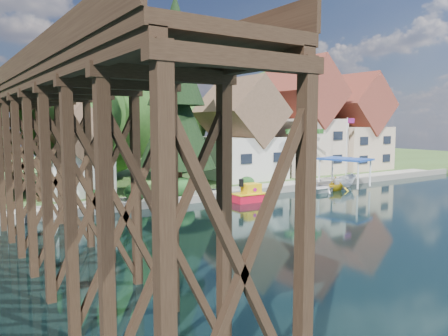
# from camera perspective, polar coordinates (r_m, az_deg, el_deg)

# --- Properties ---
(ground) EXTENTS (140.00, 140.00, 0.00)m
(ground) POSITION_cam_1_polar(r_m,az_deg,el_deg) (31.70, 8.76, -6.10)
(ground) COLOR black
(ground) RESTS_ON ground
(bank) EXTENTS (140.00, 52.00, 0.50)m
(bank) POSITION_cam_1_polar(r_m,az_deg,el_deg) (60.91, -13.34, -0.15)
(bank) COLOR #344F1F
(bank) RESTS_ON ground
(seawall) EXTENTS (60.00, 0.40, 0.62)m
(seawall) POSITION_cam_1_polar(r_m,az_deg,el_deg) (40.18, 5.28, -3.05)
(seawall) COLOR slate
(seawall) RESTS_ON ground
(promenade) EXTENTS (50.00, 2.60, 0.06)m
(promenade) POSITION_cam_1_polar(r_m,az_deg,el_deg) (42.40, 6.29, -2.28)
(promenade) COLOR gray
(promenade) RESTS_ON bank
(trestle_bridge) EXTENTS (4.12, 44.18, 9.30)m
(trestle_bridge) POSITION_cam_1_polar(r_m,az_deg,el_deg) (28.47, -23.59, 2.96)
(trestle_bridge) COLOR black
(trestle_bridge) RESTS_ON ground
(house_left) EXTENTS (7.64, 8.64, 11.02)m
(house_left) POSITION_cam_1_polar(r_m,az_deg,el_deg) (47.88, 2.11, 4.24)
(house_left) COLOR beige
(house_left) RESTS_ON bank
(house_center) EXTENTS (8.65, 9.18, 13.89)m
(house_center) POSITION_cam_1_polar(r_m,az_deg,el_deg) (53.99, 9.61, 5.71)
(house_center) COLOR #C3AE98
(house_center) RESTS_ON bank
(house_right) EXTENTS (8.15, 8.64, 12.45)m
(house_right) POSITION_cam_1_polar(r_m,az_deg,el_deg) (60.19, 16.21, 4.97)
(house_right) COLOR tan
(house_right) RESTS_ON bank
(shed) EXTENTS (5.09, 5.40, 7.85)m
(shed) POSITION_cam_1_polar(r_m,az_deg,el_deg) (38.74, -18.66, 1.57)
(shed) COLOR beige
(shed) RESTS_ON bank
(bg_trees) EXTENTS (49.90, 13.30, 10.57)m
(bg_trees) POSITION_cam_1_polar(r_m,az_deg,el_deg) (49.26, -7.22, 6.74)
(bg_trees) COLOR #382314
(bg_trees) RESTS_ON bank
(shrubs) EXTENTS (15.76, 2.47, 1.70)m
(shrubs) POSITION_cam_1_polar(r_m,az_deg,el_deg) (36.43, -6.56, -2.53)
(shrubs) COLOR #163D18
(shrubs) RESTS_ON bank
(conifer) EXTENTS (6.90, 6.90, 16.98)m
(conifer) POSITION_cam_1_polar(r_m,az_deg,el_deg) (38.70, -6.27, 9.02)
(conifer) COLOR #382314
(conifer) RESTS_ON bank
(palm_tree) EXTENTS (4.32, 4.32, 5.69)m
(palm_tree) POSITION_cam_1_polar(r_m,az_deg,el_deg) (48.07, 10.41, 4.54)
(palm_tree) COLOR #382314
(palm_tree) RESTS_ON bank
(flagpole) EXTENTS (1.03, 0.27, 6.67)m
(flagpole) POSITION_cam_1_polar(r_m,az_deg,el_deg) (52.56, 15.86, 3.57)
(flagpole) COLOR white
(flagpole) RESTS_ON bank
(tugboat) EXTENTS (2.87, 1.70, 2.02)m
(tugboat) POSITION_cam_1_polar(r_m,az_deg,el_deg) (36.46, 3.38, -3.49)
(tugboat) COLOR red
(tugboat) RESTS_ON ground
(boat_white_a) EXTENTS (4.86, 3.97, 0.88)m
(boat_white_a) POSITION_cam_1_polar(r_m,az_deg,el_deg) (43.04, 12.85, -2.39)
(boat_white_a) COLOR silver
(boat_white_a) RESTS_ON ground
(boat_canopy) EXTENTS (4.28, 5.37, 3.05)m
(boat_canopy) POSITION_cam_1_polar(r_m,az_deg,el_deg) (45.16, 15.45, -0.96)
(boat_canopy) COLOR white
(boat_canopy) RESTS_ON ground
(boat_yellow) EXTENTS (3.41, 3.14, 1.49)m
(boat_yellow) POSITION_cam_1_polar(r_m,az_deg,el_deg) (43.80, 14.45, -1.88)
(boat_yellow) COLOR yellow
(boat_yellow) RESTS_ON ground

